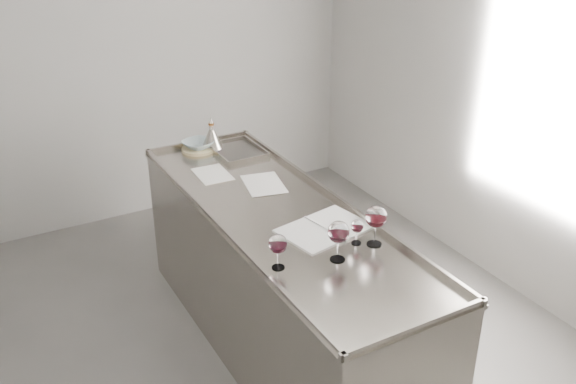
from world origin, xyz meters
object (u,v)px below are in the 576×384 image
wine_funnel (212,138)px  wine_glass_left (278,245)px  wine_glass_right (376,218)px  ceramic_bowl (198,144)px  wine_glass_small (357,227)px  wine_glass_middle (338,233)px  notebook (324,229)px  counter (280,283)px

wine_funnel → wine_glass_left: bearing=-102.0°
wine_funnel → wine_glass_right: bearing=-83.0°
ceramic_bowl → wine_glass_left: bearing=-98.3°
wine_glass_left → wine_glass_small: (0.46, 0.01, -0.03)m
ceramic_bowl → wine_glass_middle: bearing=-88.0°
wine_glass_left → wine_glass_middle: (0.29, -0.08, 0.02)m
notebook → ceramic_bowl: bearing=86.0°
wine_glass_right → wine_funnel: size_ratio=0.97×
wine_glass_middle → wine_glass_right: (0.24, 0.03, 0.00)m
counter → ceramic_bowl: (-0.05, 1.08, 0.51)m
wine_glass_left → counter: bearing=60.9°
counter → wine_funnel: size_ratio=10.76×
counter → wine_glass_middle: (0.01, -0.57, 0.62)m
wine_glass_left → notebook: 0.46m
wine_glass_middle → notebook: 0.33m
wine_funnel → ceramic_bowl: bearing=180.0°
wine_glass_small → wine_glass_middle: bearing=-153.6°
counter → wine_funnel: (0.06, 1.08, 0.54)m
wine_funnel → wine_glass_middle: bearing=-91.6°
notebook → wine_funnel: size_ratio=2.26×
wine_glass_left → wine_funnel: size_ratio=0.80×
wine_glass_right → wine_funnel: bearing=97.0°
wine_glass_small → ceramic_bowl: (-0.23, 1.57, -0.05)m
wine_glass_left → wine_funnel: bearing=78.0°
wine_glass_middle → wine_glass_left: bearing=164.9°
notebook → ceramic_bowl: ceramic_bowl is taller
wine_glass_left → wine_glass_right: bearing=-5.1°
counter → wine_funnel: 1.21m
ceramic_bowl → counter: bearing=-87.6°
wine_glass_right → counter: bearing=115.4°
wine_glass_middle → notebook: (0.10, 0.28, -0.14)m
wine_glass_left → wine_glass_right: (0.53, -0.05, 0.03)m
wine_glass_left → wine_glass_small: bearing=0.8°
wine_glass_small → notebook: 0.23m
wine_glass_middle → ceramic_bowl: wine_glass_middle is taller
wine_glass_middle → wine_glass_small: bearing=26.4°
wine_glass_middle → wine_funnel: wine_funnel is taller
wine_glass_small → ceramic_bowl: wine_glass_small is taller
wine_glass_small → wine_funnel: bearing=94.6°
notebook → ceramic_bowl: size_ratio=2.49×
wine_funnel → wine_glass_small: bearing=-85.4°
notebook → wine_glass_middle: bearing=-120.6°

